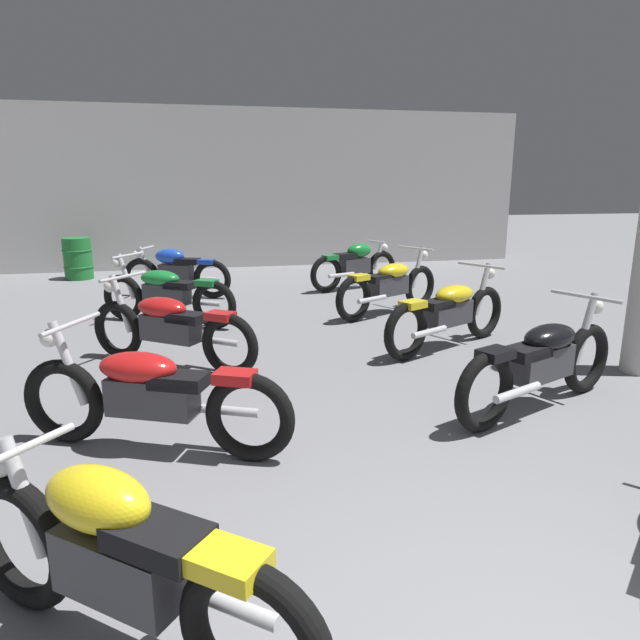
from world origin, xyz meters
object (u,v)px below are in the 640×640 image
object	(u,v)px
motorcycle_left_row_0	(119,559)
motorcycle_left_row_1	(151,394)
motorcycle_left_row_2	(170,326)
oil_drum	(78,259)
motorcycle_left_row_3	(166,293)
motorcycle_right_row_3	(389,285)
motorcycle_left_row_4	(176,271)
motorcycle_right_row_1	(542,361)
motorcycle_right_row_4	(355,265)
motorcycle_right_row_2	(449,312)

from	to	relation	value
motorcycle_left_row_0	motorcycle_left_row_1	xyz separation A→B (m)	(-0.01, 1.93, -0.01)
motorcycle_left_row_2	oil_drum	bearing A→B (deg)	108.31
motorcycle_left_row_3	motorcycle_left_row_0	bearing A→B (deg)	-89.22
motorcycle_left_row_3	oil_drum	distance (m)	4.76
motorcycle_right_row_3	motorcycle_left_row_4	bearing A→B (deg)	147.98
motorcycle_right_row_1	motorcycle_right_row_3	xyz separation A→B (m)	(-0.07, 3.85, 0.00)
motorcycle_left_row_0	motorcycle_right_row_1	bearing A→B (deg)	31.78
motorcycle_left_row_0	motorcycle_left_row_4	distance (m)	7.89
motorcycle_left_row_3	motorcycle_right_row_4	world-z (taller)	motorcycle_left_row_3
motorcycle_left_row_2	motorcycle_right_row_2	size ratio (longest dim) A/B	0.92
oil_drum	motorcycle_left_row_2	bearing A→B (deg)	-71.69
motorcycle_right_row_2	oil_drum	xyz separation A→B (m)	(-5.34, 6.29, -0.03)
motorcycle_right_row_4	motorcycle_left_row_2	bearing A→B (deg)	-128.55
oil_drum	motorcycle_right_row_1	bearing A→B (deg)	-57.14
motorcycle_left_row_4	motorcycle_right_row_1	world-z (taller)	motorcycle_right_row_1
motorcycle_left_row_1	motorcycle_right_row_4	world-z (taller)	motorcycle_left_row_1
motorcycle_left_row_1	motorcycle_left_row_0	bearing A→B (deg)	-89.71
motorcycle_left_row_3	motorcycle_right_row_3	size ratio (longest dim) A/B	0.98
motorcycle_right_row_4	motorcycle_left_row_1	bearing A→B (deg)	-118.33
motorcycle_right_row_4	motorcycle_right_row_1	bearing A→B (deg)	-89.81
motorcycle_right_row_2	motorcycle_right_row_3	world-z (taller)	same
motorcycle_left_row_1	oil_drum	xyz separation A→B (m)	(-2.03, 8.34, -0.03)
motorcycle_right_row_3	motorcycle_left_row_0	bearing A→B (deg)	-118.57
motorcycle_left_row_2	motorcycle_right_row_2	xyz separation A→B (m)	(3.26, 0.02, 0.00)
motorcycle_left_row_0	motorcycle_left_row_1	distance (m)	1.93
motorcycle_left_row_0	motorcycle_right_row_4	xyz separation A→B (m)	(3.26, 7.99, 0.00)
motorcycle_left_row_1	motorcycle_right_row_3	world-z (taller)	same
motorcycle_right_row_1	motorcycle_right_row_2	xyz separation A→B (m)	(0.02, 1.95, 0.00)
motorcycle_left_row_4	motorcycle_right_row_2	xyz separation A→B (m)	(3.31, -3.91, -0.01)
oil_drum	motorcycle_right_row_2	bearing A→B (deg)	-49.63
motorcycle_left_row_1	motorcycle_right_row_1	bearing A→B (deg)	1.72
motorcycle_left_row_1	motorcycle_right_row_1	distance (m)	3.29
motorcycle_left_row_3	motorcycle_left_row_4	distance (m)	1.96
motorcycle_left_row_0	motorcycle_left_row_1	size ratio (longest dim) A/B	0.79
motorcycle_left_row_1	motorcycle_right_row_2	bearing A→B (deg)	31.76
motorcycle_right_row_1	oil_drum	bearing A→B (deg)	122.86
motorcycle_left_row_2	motorcycle_left_row_3	size ratio (longest dim) A/B	0.95
motorcycle_right_row_4	oil_drum	world-z (taller)	motorcycle_right_row_4
motorcycle_left_row_4	oil_drum	xyz separation A→B (m)	(-2.04, 2.38, -0.03)
motorcycle_left_row_2	motorcycle_right_row_1	xyz separation A→B (m)	(3.23, -1.93, 0.00)
motorcycle_right_row_1	motorcycle_right_row_2	bearing A→B (deg)	89.28
motorcycle_left_row_1	motorcycle_left_row_3	world-z (taller)	same
motorcycle_left_row_3	motorcycle_right_row_1	distance (m)	5.15
oil_drum	motorcycle_left_row_0	bearing A→B (deg)	-78.75
motorcycle_right_row_2	motorcycle_right_row_4	world-z (taller)	motorcycle_right_row_2
motorcycle_left_row_1	motorcycle_left_row_2	xyz separation A→B (m)	(0.05, 2.03, 0.00)
motorcycle_left_row_0	motorcycle_left_row_4	xyz separation A→B (m)	(-0.01, 7.89, 0.00)
motorcycle_left_row_0	motorcycle_left_row_4	world-z (taller)	same
motorcycle_left_row_1	motorcycle_left_row_2	distance (m)	2.03
motorcycle_right_row_1	motorcycle_left_row_4	bearing A→B (deg)	119.27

